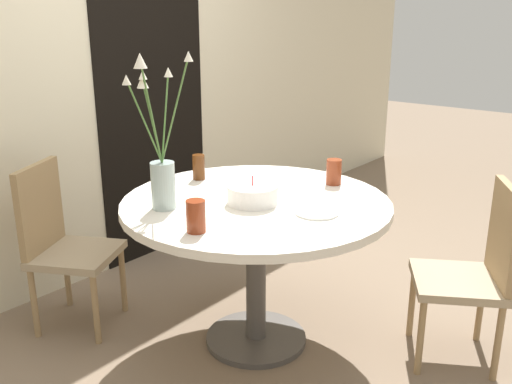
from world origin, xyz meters
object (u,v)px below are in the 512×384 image
birthday_cake (253,194)px  side_plate (317,212)px  drink_glass_1 (199,167)px  drink_glass_2 (196,216)px  chair_far_back (61,238)px  flower_vase (160,163)px  chair_right_flank (476,266)px  drink_glass_0 (334,172)px

birthday_cake → side_plate: bearing=-77.4°
birthday_cake → drink_glass_1: bearing=74.8°
drink_glass_2 → chair_far_back: bearing=91.3°
flower_vase → drink_glass_2: flower_vase is taller
chair_right_flank → drink_glass_2: 1.35m
chair_far_back → drink_glass_2: size_ratio=6.59×
birthday_cake → chair_right_flank: bearing=-56.5°
side_plate → drink_glass_1: 0.79m
birthday_cake → flower_vase: size_ratio=0.34×
birthday_cake → drink_glass_0: size_ratio=1.80×
chair_far_back → drink_glass_2: 1.04m
flower_vase → drink_glass_2: 0.37m
side_plate → drink_glass_2: 0.56m
chair_far_back → side_plate: (0.52, -1.25, 0.28)m
chair_far_back → drink_glass_1: bearing=-66.8°
flower_vase → drink_glass_2: size_ratio=5.27×
drink_glass_0 → chair_right_flank: bearing=-84.1°
drink_glass_0 → drink_glass_2: (-0.93, 0.08, 0.00)m
flower_vase → drink_glass_1: 0.51m
chair_right_flank → drink_glass_2: bearing=-70.3°
chair_far_back → chair_right_flank: size_ratio=1.00×
chair_far_back → flower_vase: bearing=-107.3°
drink_glass_2 → side_plate: bearing=-27.9°
birthday_cake → drink_glass_2: bearing=-173.3°
birthday_cake → side_plate: 0.32m
drink_glass_0 → drink_glass_1: (-0.37, 0.61, 0.00)m
chair_right_flank → drink_glass_1: 1.47m
birthday_cake → drink_glass_1: size_ratio=1.78×
drink_glass_1 → side_plate: bearing=-94.3°
drink_glass_0 → drink_glass_1: bearing=121.6°
drink_glass_2 → chair_right_flank: bearing=-39.5°
chair_far_back → birthday_cake: size_ratio=3.72×
chair_right_flank → side_plate: (-0.51, 0.57, 0.28)m
flower_vase → drink_glass_0: (0.82, -0.40, -0.15)m
drink_glass_1 → drink_glass_2: (-0.55, -0.53, 0.00)m
drink_glass_2 → birthday_cake: bearing=6.7°
birthday_cake → drink_glass_2: (-0.42, -0.05, 0.02)m
side_plate → chair_right_flank: bearing=-47.9°
chair_far_back → drink_glass_1: (0.58, -0.46, 0.34)m
side_plate → drink_glass_1: size_ratio=1.47×
birthday_cake → drink_glass_1: (0.13, 0.48, 0.02)m
chair_far_back → drink_glass_0: bearing=-76.6°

